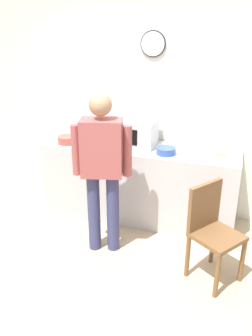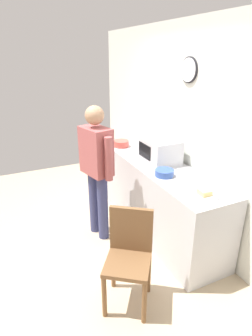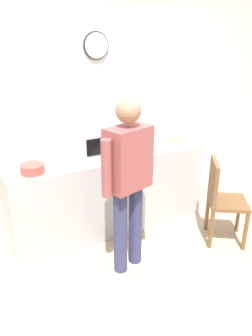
{
  "view_description": "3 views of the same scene",
  "coord_description": "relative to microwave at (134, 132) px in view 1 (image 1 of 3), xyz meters",
  "views": [
    {
      "loc": [
        0.82,
        -2.56,
        2.32
      ],
      "look_at": [
        -0.27,
        0.79,
        0.82
      ],
      "focal_mm": 38.1,
      "sensor_mm": 36.0,
      "label": 1
    },
    {
      "loc": [
        2.56,
        -0.53,
        2.22
      ],
      "look_at": [
        -0.42,
        0.85,
        0.86
      ],
      "focal_mm": 29.81,
      "sensor_mm": 36.0,
      "label": 2
    },
    {
      "loc": [
        -1.74,
        -1.89,
        2.18
      ],
      "look_at": [
        -0.17,
        0.91,
        0.85
      ],
      "focal_mm": 35.11,
      "sensor_mm": 36.0,
      "label": 3
    }
  ],
  "objects": [
    {
      "name": "salad_bowl",
      "position": [
        -0.78,
        -0.2,
        -0.11
      ],
      "size": [
        0.23,
        0.23,
        0.09
      ],
      "primitive_type": "cylinder",
      "color": "#C64C42",
      "rests_on": "kitchen_counter"
    },
    {
      "name": "sandwich_plate",
      "position": [
        1.01,
        -0.1,
        -0.13
      ],
      "size": [
        0.27,
        0.27,
        0.07
      ],
      "color": "white",
      "rests_on": "kitchen_counter"
    },
    {
      "name": "cereal_bowl",
      "position": [
        0.43,
        -0.19,
        -0.11
      ],
      "size": [
        0.22,
        0.22,
        0.08
      ],
      "primitive_type": "cylinder",
      "color": "#33519E",
      "rests_on": "kitchen_counter"
    },
    {
      "name": "person_standing",
      "position": [
        -0.08,
        -0.83,
        -0.08
      ],
      "size": [
        0.57,
        0.33,
        1.69
      ],
      "color": "navy",
      "rests_on": "ground_plane"
    },
    {
      "name": "back_wall",
      "position": [
        0.32,
        0.31,
        0.23
      ],
      "size": [
        5.4,
        0.13,
        2.6
      ],
      "color": "silver",
      "rests_on": "ground_plane"
    },
    {
      "name": "fork_utensil",
      "position": [
        -0.52,
        0.12,
        -0.15
      ],
      "size": [
        0.16,
        0.08,
        0.01
      ],
      "primitive_type": "cube",
      "rotation": [
        0.0,
        0.0,
        0.39
      ],
      "color": "silver",
      "rests_on": "kitchen_counter"
    },
    {
      "name": "wooden_chair",
      "position": [
        1.03,
        -0.92,
        -0.55
      ],
      "size": [
        0.56,
        0.56,
        0.94
      ],
      "color": "brown",
      "rests_on": "ground_plane"
    },
    {
      "name": "spoon_utensil",
      "position": [
        -0.95,
        0.2,
        -0.15
      ],
      "size": [
        0.17,
        0.04,
        0.01
      ],
      "primitive_type": "cube",
      "rotation": [
        0.0,
        0.0,
        0.12
      ],
      "color": "silver",
      "rests_on": "kitchen_counter"
    },
    {
      "name": "kitchen_counter",
      "position": [
        0.09,
        -0.06,
        -0.61
      ],
      "size": [
        2.3,
        0.62,
        0.92
      ],
      "primitive_type": "cube",
      "color": "#B7B7BC",
      "rests_on": "ground_plane"
    },
    {
      "name": "microwave",
      "position": [
        0.0,
        0.0,
        0.0
      ],
      "size": [
        0.5,
        0.39,
        0.3
      ],
      "color": "silver",
      "rests_on": "kitchen_counter"
    },
    {
      "name": "ground_plane",
      "position": [
        0.32,
        -1.28,
        -1.07
      ],
      "size": [
        6.0,
        6.0,
        0.0
      ],
      "primitive_type": "plane",
      "color": "tan"
    }
  ]
}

